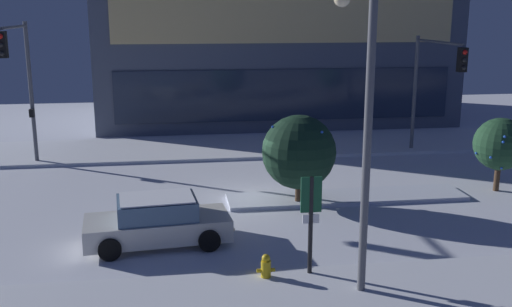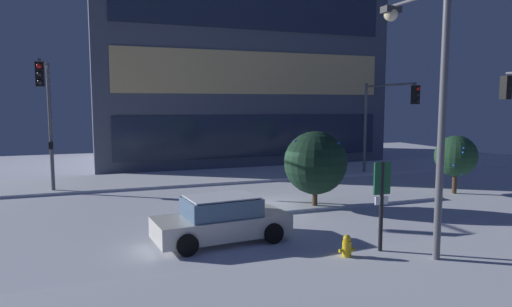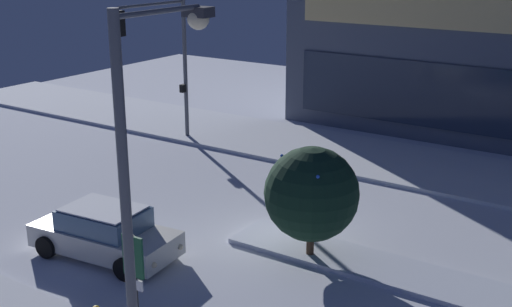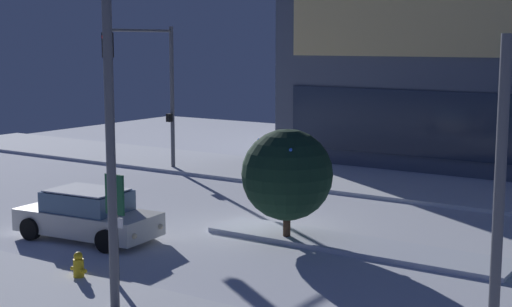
# 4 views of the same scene
# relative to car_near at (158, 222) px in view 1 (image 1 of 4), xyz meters

# --- Properties ---
(ground) EXTENTS (52.00, 52.00, 0.00)m
(ground) POSITION_rel_car_near_xyz_m (3.93, 3.68, -0.71)
(ground) COLOR silver
(curb_strip_far) EXTENTS (52.00, 5.20, 0.14)m
(curb_strip_far) POSITION_rel_car_near_xyz_m (3.93, 12.54, -0.64)
(curb_strip_far) COLOR silver
(curb_strip_far) RESTS_ON ground
(median_strip) EXTENTS (9.00, 1.80, 0.14)m
(median_strip) POSITION_rel_car_near_xyz_m (6.96, 3.53, -0.64)
(median_strip) COLOR silver
(median_strip) RESTS_ON ground
(car_near) EXTENTS (4.54, 2.35, 1.49)m
(car_near) POSITION_rel_car_near_xyz_m (0.00, 0.00, 0.00)
(car_near) COLOR silver
(car_near) RESTS_ON ground
(traffic_light_corner_far_left) EXTENTS (0.32, 4.32, 6.45)m
(traffic_light_corner_far_left) POSITION_rel_car_near_xyz_m (-5.74, 9.15, 3.69)
(traffic_light_corner_far_left) COLOR #565960
(traffic_light_corner_far_left) RESTS_ON ground
(traffic_light_corner_far_right) EXTENTS (0.32, 5.00, 5.73)m
(traffic_light_corner_far_right) POSITION_rel_car_near_xyz_m (12.49, 8.69, 3.34)
(traffic_light_corner_far_right) COLOR #565960
(traffic_light_corner_far_right) RESTS_ON ground
(street_lamp_arched) EXTENTS (0.56, 2.64, 7.59)m
(street_lamp_arched) POSITION_rel_car_near_xyz_m (5.04, -3.37, 4.23)
(street_lamp_arched) COLOR #565960
(street_lamp_arched) RESTS_ON ground
(fire_hydrant) EXTENTS (0.48, 0.26, 0.77)m
(fire_hydrant) POSITION_rel_car_near_xyz_m (2.83, -3.02, -0.34)
(fire_hydrant) COLOR gold
(fire_hydrant) RESTS_ON ground
(parking_info_sign) EXTENTS (0.55, 0.12, 2.78)m
(parking_info_sign) POSITION_rel_car_near_xyz_m (4.01, -2.93, 1.07)
(parking_info_sign) COLOR black
(parking_info_sign) RESTS_ON ground
(decorated_tree_median) EXTENTS (2.05, 2.04, 2.90)m
(decorated_tree_median) POSITION_rel_car_near_xyz_m (13.09, 3.69, 1.16)
(decorated_tree_median) COLOR #473323
(decorated_tree_median) RESTS_ON ground
(decorated_tree_left_of_median) EXTENTS (2.67, 2.67, 3.31)m
(decorated_tree_left_of_median) POSITION_rel_car_near_xyz_m (5.00, 3.11, 1.26)
(decorated_tree_left_of_median) COLOR #473323
(decorated_tree_left_of_median) RESTS_ON ground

